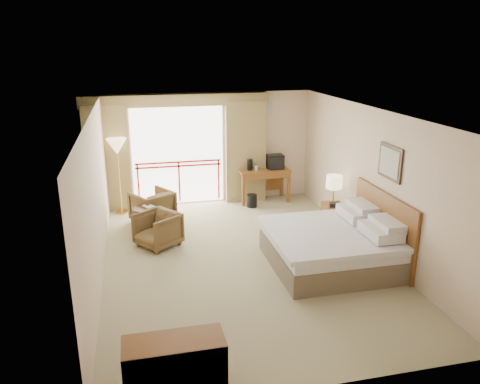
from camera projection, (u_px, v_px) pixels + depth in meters
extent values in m
plane|color=#918B62|center=(243.00, 259.00, 8.67)|extent=(7.00, 7.00, 0.00)
plane|color=white|center=(243.00, 113.00, 7.85)|extent=(7.00, 7.00, 0.00)
plane|color=beige|center=(210.00, 148.00, 11.51)|extent=(5.00, 0.00, 5.00)
plane|color=beige|center=(318.00, 284.00, 5.01)|extent=(5.00, 0.00, 5.00)
plane|color=beige|center=(96.00, 200.00, 7.73)|extent=(0.00, 7.00, 7.00)
plane|color=beige|center=(372.00, 181.00, 8.80)|extent=(0.00, 7.00, 7.00)
plane|color=white|center=(178.00, 156.00, 11.37)|extent=(2.40, 0.00, 2.40)
cube|color=#A91F0E|center=(179.00, 166.00, 11.42)|extent=(2.09, 0.03, 0.04)
cube|color=#A91F0E|center=(178.00, 162.00, 11.39)|extent=(2.09, 0.03, 0.04)
cube|color=#A91F0E|center=(138.00, 184.00, 11.33)|extent=(0.04, 0.03, 1.00)
cube|color=#A91F0E|center=(179.00, 182.00, 11.54)|extent=(0.04, 0.03, 1.00)
cube|color=#A91F0E|center=(219.00, 179.00, 11.76)|extent=(0.04, 0.03, 1.00)
cube|color=olive|center=(108.00, 159.00, 10.88)|extent=(1.00, 0.26, 2.50)
cube|color=olive|center=(245.00, 152.00, 11.58)|extent=(1.00, 0.26, 2.50)
cube|color=olive|center=(176.00, 100.00, 10.86)|extent=(4.40, 0.22, 0.28)
cube|color=silver|center=(262.00, 106.00, 11.46)|extent=(0.50, 0.04, 0.50)
cube|color=brown|center=(329.00, 255.00, 8.37)|extent=(2.05, 2.00, 0.40)
cube|color=silver|center=(330.00, 240.00, 8.27)|extent=(2.01, 1.96, 0.22)
cube|color=silver|center=(328.00, 233.00, 8.22)|extent=(2.09, 2.06, 0.08)
cube|color=silver|center=(381.00, 231.00, 7.92)|extent=(0.50, 0.75, 0.18)
cube|color=silver|center=(356.00, 213.00, 8.76)|extent=(0.50, 0.75, 0.18)
cube|color=silver|center=(388.00, 224.00, 7.91)|extent=(0.40, 0.70, 0.14)
cube|color=silver|center=(363.00, 207.00, 8.75)|extent=(0.40, 0.70, 0.14)
cube|color=brown|center=(383.00, 227.00, 8.44)|extent=(0.06, 2.10, 1.30)
cube|color=black|center=(390.00, 162.00, 8.08)|extent=(0.03, 0.72, 0.60)
cube|color=silver|center=(389.00, 162.00, 8.08)|extent=(0.01, 0.60, 0.48)
cube|color=brown|center=(333.00, 217.00, 9.93)|extent=(0.44, 0.51, 0.58)
cylinder|color=tan|center=(333.00, 202.00, 9.88)|extent=(0.14, 0.14, 0.04)
cylinder|color=tan|center=(334.00, 194.00, 9.82)|extent=(0.03, 0.03, 0.36)
cylinder|color=#FFE5B2|center=(334.00, 182.00, 9.74)|extent=(0.34, 0.34, 0.28)
cube|color=black|center=(335.00, 205.00, 9.68)|extent=(0.23, 0.20, 0.09)
cube|color=brown|center=(264.00, 170.00, 11.63)|extent=(1.26, 0.61, 0.05)
cube|color=brown|center=(243.00, 191.00, 11.39)|extent=(0.06, 0.06, 0.78)
cube|color=brown|center=(289.00, 187.00, 11.64)|extent=(0.06, 0.06, 0.78)
cube|color=brown|center=(239.00, 184.00, 11.88)|extent=(0.06, 0.06, 0.78)
cube|color=brown|center=(282.00, 182.00, 12.12)|extent=(0.06, 0.06, 0.78)
cube|color=brown|center=(261.00, 180.00, 11.97)|extent=(1.16, 0.03, 0.58)
cube|color=brown|center=(267.00, 176.00, 11.40)|extent=(1.16, 0.03, 0.13)
cube|color=black|center=(275.00, 162.00, 11.63)|extent=(0.39, 0.30, 0.36)
cube|color=black|center=(277.00, 163.00, 11.49)|extent=(0.36, 0.02, 0.29)
cylinder|color=black|center=(250.00, 165.00, 11.51)|extent=(0.13, 0.13, 0.28)
cylinder|color=white|center=(256.00, 168.00, 11.52)|extent=(0.08, 0.08, 0.11)
cylinder|color=black|center=(252.00, 201.00, 11.38)|extent=(0.31, 0.31, 0.31)
imported|color=#4E3B22|center=(153.00, 222.00, 10.45)|extent=(1.09, 1.09, 0.73)
imported|color=#4E3B22|center=(159.00, 246.00, 9.24)|extent=(1.03, 1.03, 0.68)
cylinder|color=black|center=(145.00, 209.00, 9.69)|extent=(0.51, 0.51, 0.04)
cylinder|color=black|center=(146.00, 221.00, 9.77)|extent=(0.06, 0.06, 0.51)
cylinder|color=black|center=(146.00, 232.00, 9.85)|extent=(0.37, 0.37, 0.03)
imported|color=white|center=(145.00, 208.00, 9.68)|extent=(0.27, 0.30, 0.02)
cylinder|color=tan|center=(122.00, 212.00, 11.02)|extent=(0.29, 0.29, 0.03)
cylinder|color=tan|center=(119.00, 181.00, 10.78)|extent=(0.03, 0.03, 1.54)
cone|color=#FFE5B2|center=(117.00, 146.00, 10.53)|extent=(0.45, 0.45, 0.36)
cube|color=brown|center=(175.00, 369.00, 5.18)|extent=(1.11, 0.46, 0.74)
cube|color=black|center=(177.00, 384.00, 4.96)|extent=(1.02, 0.02, 0.65)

